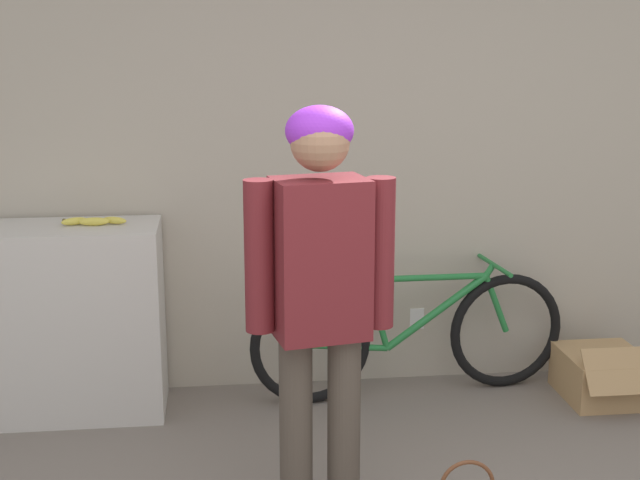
% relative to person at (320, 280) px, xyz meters
% --- Properties ---
extents(wall_back, '(8.00, 0.07, 2.60)m').
position_rel_person_xyz_m(wall_back, '(0.18, 1.53, 0.28)').
color(wall_back, '#B7AD99').
rests_on(wall_back, ground_plane).
extents(side_shelf, '(0.95, 0.47, 0.99)m').
position_rel_person_xyz_m(side_shelf, '(-1.15, 1.25, -0.53)').
color(side_shelf, beige).
rests_on(side_shelf, ground_plane).
extents(person, '(0.56, 0.30, 1.68)m').
position_rel_person_xyz_m(person, '(0.00, 0.00, 0.00)').
color(person, '#4C4238').
rests_on(person, ground_plane).
extents(bicycle, '(1.74, 0.46, 0.72)m').
position_rel_person_xyz_m(bicycle, '(0.64, 1.26, -0.68)').
color(bicycle, black).
rests_on(bicycle, ground_plane).
extents(banana, '(0.33, 0.09, 0.04)m').
position_rel_person_xyz_m(banana, '(-0.99, 1.26, -0.02)').
color(banana, '#EAD64C').
rests_on(banana, side_shelf).
extents(cardboard_box, '(0.42, 0.54, 0.34)m').
position_rel_person_xyz_m(cardboard_box, '(1.66, 1.10, -0.90)').
color(cardboard_box, tan).
rests_on(cardboard_box, ground_plane).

